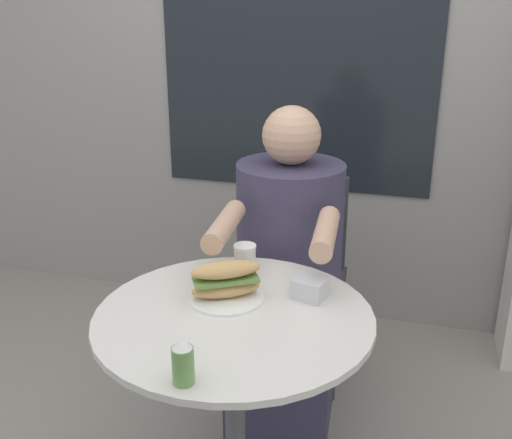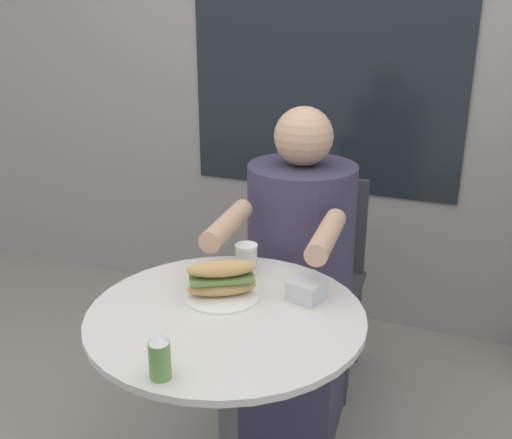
{
  "view_description": "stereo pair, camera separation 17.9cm",
  "coord_description": "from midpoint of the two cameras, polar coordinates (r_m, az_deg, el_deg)",
  "views": [
    {
      "loc": [
        0.46,
        -1.39,
        1.58
      ],
      "look_at": [
        0.0,
        0.22,
        0.96
      ],
      "focal_mm": 42.0,
      "sensor_mm": 36.0,
      "label": 1
    },
    {
      "loc": [
        0.63,
        -1.33,
        1.58
      ],
      "look_at": [
        0.0,
        0.22,
        0.96
      ],
      "focal_mm": 42.0,
      "sensor_mm": 36.0,
      "label": 2
    }
  ],
  "objects": [
    {
      "name": "storefront_wall",
      "position": [
        2.91,
        5.3,
        16.72
      ],
      "size": [
        8.0,
        0.09,
        2.8
      ],
      "color": "gray",
      "rests_on": "ground_plane"
    },
    {
      "name": "cafe_table",
      "position": [
        1.79,
        -5.0,
        -14.57
      ],
      "size": [
        0.78,
        0.78,
        0.76
      ],
      "color": "beige",
      "rests_on": "ground_plane"
    },
    {
      "name": "diner_chair",
      "position": [
        2.6,
        2.53,
        -3.7
      ],
      "size": [
        0.41,
        0.41,
        0.87
      ],
      "rotation": [
        0.0,
        0.0,
        3.23
      ],
      "color": "#333338",
      "rests_on": "ground_plane"
    },
    {
      "name": "seated_diner",
      "position": [
        2.29,
        0.72,
        -7.04
      ],
      "size": [
        0.44,
        0.73,
        1.23
      ],
      "rotation": [
        0.0,
        0.0,
        3.23
      ],
      "color": "#38334C",
      "rests_on": "ground_plane"
    },
    {
      "name": "sandwich_on_plate",
      "position": [
        1.74,
        -5.85,
        -6.09
      ],
      "size": [
        0.22,
        0.22,
        0.12
      ],
      "rotation": [
        0.0,
        0.0,
        0.55
      ],
      "color": "white",
      "rests_on": "cafe_table"
    },
    {
      "name": "drink_cup",
      "position": [
        1.89,
        -3.79,
        -3.89
      ],
      "size": [
        0.07,
        0.07,
        0.1
      ],
      "color": "silver",
      "rests_on": "cafe_table"
    },
    {
      "name": "napkin_box",
      "position": [
        1.75,
        2.33,
        -6.56
      ],
      "size": [
        0.11,
        0.11,
        0.06
      ],
      "rotation": [
        0.0,
        0.0,
        -0.25
      ],
      "color": "silver",
      "rests_on": "cafe_table"
    },
    {
      "name": "condiment_bottle",
      "position": [
        1.4,
        -10.74,
        -13.24
      ],
      "size": [
        0.05,
        0.05,
        0.12
      ],
      "color": "#66934C",
      "rests_on": "cafe_table"
    }
  ]
}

